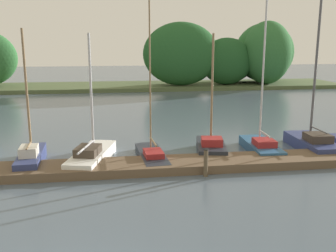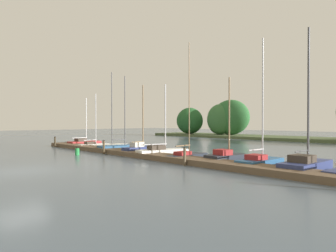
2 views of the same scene
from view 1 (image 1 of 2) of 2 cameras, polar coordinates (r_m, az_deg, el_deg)
dock_pier at (r=15.58m, az=-11.93°, el=-6.25°), size 30.40×1.80×0.35m
far_shore at (r=43.33m, az=-2.42°, el=9.74°), size 54.84×8.62×7.46m
sailboat_4 at (r=17.03m, az=-19.75°, el=-4.28°), size 1.10×3.58×5.64m
sailboat_5 at (r=16.77m, az=-11.23°, el=-4.21°), size 2.10×4.26×5.46m
sailboat_6 at (r=16.79m, az=-2.49°, el=-4.14°), size 1.24×3.90×8.15m
sailboat_7 at (r=17.91m, az=6.43°, el=-2.97°), size 1.75×3.18×5.48m
sailboat_8 at (r=18.56m, az=13.64°, el=-2.73°), size 1.36×3.67×7.50m
sailboat_9 at (r=19.64m, az=20.65°, el=-2.14°), size 1.48×3.98×7.55m
mooring_piling_2 at (r=14.83m, az=5.67°, el=-5.46°), size 0.19×0.19×1.10m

